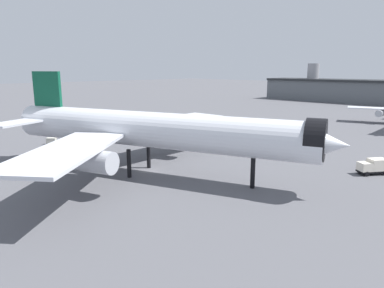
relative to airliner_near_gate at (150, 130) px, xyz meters
The scene contains 5 objects.
ground 8.81m from the airliner_near_gate, 145.96° to the left, with size 900.00×900.00×0.00m, color #56565B.
airliner_near_gate is the anchor object (origin of this frame).
service_truck_front 43.08m from the airliner_near_gate, 45.41° to the left, with size 5.01×5.84×3.00m.
baggage_cart_trailing 40.57m from the airliner_near_gate, behind, with size 2.85×2.87×1.82m.
traffic_cone_wingtip 38.44m from the airliner_near_gate, 126.08° to the left, with size 0.56×0.56×0.70m, color #F2600C.
Camera 1 is at (54.18, -41.35, 19.96)m, focal length 33.11 mm.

